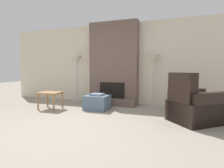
# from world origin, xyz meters

# --- Properties ---
(ground_plane) EXTENTS (24.00, 24.00, 0.00)m
(ground_plane) POSITION_xyz_m (0.00, 0.00, 0.00)
(ground_plane) COLOR gray
(wall_back) EXTENTS (8.18, 0.06, 2.60)m
(wall_back) POSITION_xyz_m (0.00, 2.79, 1.30)
(wall_back) COLOR beige
(wall_back) RESTS_ON ground_plane
(fireplace) EXTENTS (1.57, 0.63, 2.60)m
(fireplace) POSITION_xyz_m (0.00, 2.57, 1.22)
(fireplace) COLOR brown
(fireplace) RESTS_ON ground_plane
(ottoman) EXTENTS (0.63, 0.56, 0.44)m
(ottoman) POSITION_xyz_m (-0.15, 1.62, 0.21)
(ottoman) COLOR slate
(ottoman) RESTS_ON ground_plane
(armchair) EXTENTS (1.30, 1.26, 1.04)m
(armchair) POSITION_xyz_m (2.25, 1.21, 0.31)
(armchair) COLOR black
(armchair) RESTS_ON ground_plane
(side_table) EXTENTS (0.59, 0.47, 0.48)m
(side_table) POSITION_xyz_m (-1.41, 1.24, 0.40)
(side_table) COLOR #9E7042
(side_table) RESTS_ON ground_plane
(floor_lamp_left) EXTENTS (0.33, 0.33, 1.57)m
(floor_lamp_left) POSITION_xyz_m (-1.30, 2.52, 1.35)
(floor_lamp_left) COLOR #ADADB2
(floor_lamp_left) RESTS_ON ground_plane
(floor_lamp_right) EXTENTS (0.33, 0.33, 1.53)m
(floor_lamp_right) POSITION_xyz_m (1.26, 2.52, 1.31)
(floor_lamp_right) COLOR #ADADB2
(floor_lamp_right) RESTS_ON ground_plane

